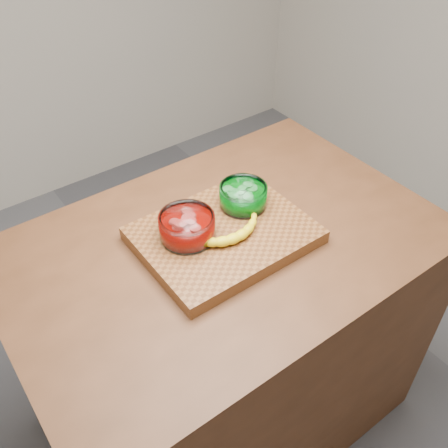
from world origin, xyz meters
TOP-DOWN VIEW (x-y plane):
  - ground at (0.00, 0.00)m, footprint 3.50×3.50m
  - counter at (0.00, 0.00)m, footprint 1.20×0.80m
  - cutting_board at (0.00, 0.00)m, footprint 0.45×0.35m
  - bowl_red at (-0.09, 0.04)m, footprint 0.15×0.15m
  - bowl_green at (0.11, 0.05)m, footprint 0.13×0.13m
  - banana at (-0.01, -0.02)m, footprint 0.24×0.12m

SIDE VIEW (x-z plane):
  - ground at x=0.00m, z-range 0.00..0.00m
  - counter at x=0.00m, z-range 0.00..0.90m
  - cutting_board at x=0.00m, z-range 0.90..0.94m
  - banana at x=-0.01m, z-range 0.94..0.97m
  - bowl_green at x=0.11m, z-range 0.94..1.00m
  - bowl_red at x=-0.09m, z-range 0.94..1.01m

